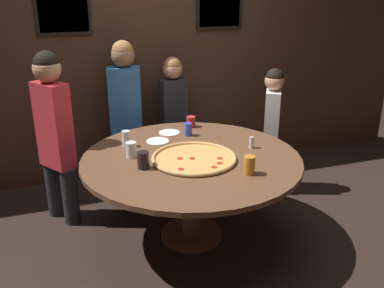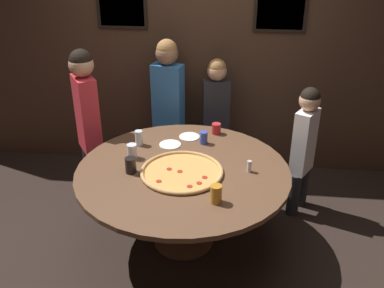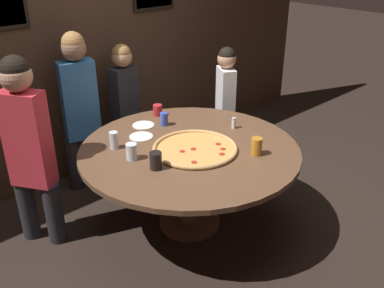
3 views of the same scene
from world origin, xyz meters
name	(u,v)px [view 1 (image 1 of 3)]	position (x,y,z in m)	size (l,w,h in m)	color
ground_plane	(191,236)	(0.00, 0.00, 0.00)	(24.00, 24.00, 0.00)	black
back_wall	(147,56)	(0.00, 1.47, 1.30)	(6.40, 0.08, 2.60)	#3D281C
dining_table	(191,170)	(0.00, 0.00, 0.63)	(1.75, 1.75, 0.74)	brown
giant_pizza	(195,158)	(0.00, -0.06, 0.75)	(0.67, 0.67, 0.03)	#E0994C
drink_cup_near_right	(191,122)	(0.23, 0.70, 0.79)	(0.09, 0.09, 0.10)	#B22328
drink_cup_near_left	(188,129)	(0.13, 0.48, 0.80)	(0.07, 0.07, 0.12)	#384CB7
drink_cup_centre_back	(249,165)	(0.29, -0.44, 0.81)	(0.08, 0.08, 0.14)	#BC7A23
drink_cup_front_edge	(126,139)	(-0.45, 0.39, 0.81)	(0.07, 0.07, 0.14)	silver
drink_cup_by_shaker	(131,150)	(-0.45, 0.14, 0.80)	(0.08, 0.08, 0.13)	silver
drink_cup_beside_pizza	(143,160)	(-0.41, -0.09, 0.80)	(0.09, 0.09, 0.13)	black
white_plate_far_back	(169,133)	(-0.01, 0.59, 0.74)	(0.19, 0.19, 0.01)	white
white_plate_near_front	(158,141)	(-0.17, 0.41, 0.74)	(0.20, 0.20, 0.01)	white
condiment_shaker	(251,142)	(0.53, 0.02, 0.79)	(0.04, 0.04, 0.10)	silver
diner_side_right	(126,107)	(-0.30, 1.17, 0.86)	(0.40, 0.24, 1.52)	#232328
diner_far_left	(54,129)	(-1.01, 0.67, 0.87)	(0.33, 0.39, 1.53)	#232328
diner_side_left	(272,123)	(1.05, 0.60, 0.72)	(0.26, 0.33, 1.27)	#232328
diner_centre_back	(173,112)	(0.20, 1.19, 0.75)	(0.34, 0.20, 1.33)	#232328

